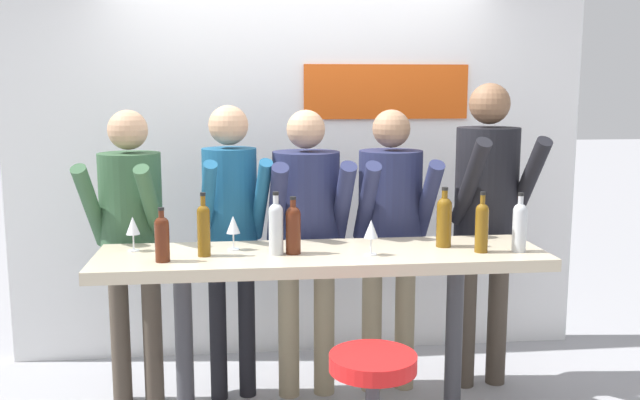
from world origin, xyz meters
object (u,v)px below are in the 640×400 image
person_far_left (131,225)px  wine_glass_1 (133,227)px  person_center_right (487,201)px  wine_glass_2 (371,230)px  tasting_table (322,282)px  wine_bottle_1 (482,225)px  wine_bottle_3 (162,237)px  person_center (390,220)px  wine_bottle_6 (293,227)px  wine_bottle_4 (444,219)px  wine_bottle_0 (520,225)px  wine_glass_0 (233,226)px  person_left (231,218)px  person_center_left (306,223)px  wine_bottle_2 (276,226)px  wine_bottle_5 (204,228)px

person_far_left → wine_glass_1: (0.07, -0.41, 0.07)m
person_center_right → wine_glass_2: 1.05m
wine_glass_1 → tasting_table: bearing=-7.1°
wine_bottle_1 → wine_glass_2: bearing=-179.9°
wine_bottle_3 → tasting_table: bearing=8.8°
person_far_left → person_center: person_far_left is taller
wine_bottle_3 → wine_bottle_6: size_ratio=0.91×
wine_bottle_4 → person_center_right: bearing=51.3°
person_center_right → wine_bottle_0: bearing=-100.1°
person_center → wine_glass_0: person_center is taller
person_left → person_center: size_ratio=1.02×
person_center_left → wine_glass_0: bearing=-136.6°
wine_bottle_0 → wine_bottle_3: bearing=-179.7°
person_left → tasting_table: bearing=-58.9°
tasting_table → wine_bottle_3: (-0.78, -0.12, 0.28)m
person_center_right → wine_glass_2: bearing=-146.1°
person_far_left → wine_bottle_2: (0.78, -0.56, 0.09)m
person_far_left → wine_glass_0: (0.57, -0.44, 0.07)m
wine_bottle_3 → wine_bottle_5: bearing=25.6°
wine_bottle_3 → person_far_left: bearing=110.3°
wine_bottle_2 → person_far_left: bearing=144.4°
tasting_table → wine_bottle_6: wine_bottle_6 is taller
wine_bottle_4 → wine_glass_0: bearing=177.5°
wine_bottle_1 → wine_bottle_4: wine_bottle_4 is taller
tasting_table → person_far_left: person_far_left is taller
wine_bottle_2 → wine_bottle_5: size_ratio=1.00×
wine_glass_0 → person_far_left: bearing=142.6°
tasting_table → wine_bottle_3: wine_bottle_3 is taller
person_center → wine_glass_1: bearing=-165.7°
person_center_left → wine_glass_0: size_ratio=9.57×
wine_bottle_0 → wine_glass_0: 1.44m
wine_bottle_6 → wine_glass_0: bearing=158.4°
wine_bottle_1 → wine_bottle_6: 0.94m
person_center → wine_glass_0: 1.03m
person_far_left → wine_bottle_1: person_far_left is taller
wine_bottle_1 → wine_bottle_3: bearing=-179.2°
wine_bottle_6 → wine_bottle_1: bearing=-4.3°
person_center_right → wine_bottle_0: (-0.06, -0.66, -0.01)m
wine_glass_1 → person_center_left: bearing=24.1°
person_left → wine_bottle_2: person_left is taller
person_left → person_center_left: bearing=-10.7°
wine_glass_0 → wine_bottle_6: bearing=-21.6°
wine_bottle_0 → wine_glass_2: 0.76m
wine_bottle_3 → wine_bottle_4: size_ratio=0.84×
wine_bottle_0 → wine_glass_2: bearing=179.3°
person_center → wine_bottle_4: size_ratio=5.41×
person_left → wine_bottle_2: bearing=-77.7°
wine_bottle_4 → wine_glass_0: wine_bottle_4 is taller
wine_bottle_1 → wine_bottle_3: (-1.57, -0.02, -0.02)m
wine_bottle_5 → wine_glass_2: wine_bottle_5 is taller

